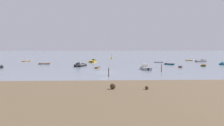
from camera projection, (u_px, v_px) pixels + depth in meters
ground_plane at (106, 72)px, 50.81m from camera, size 800.00×800.00×0.00m
mudflat_shore at (152, 99)px, 24.05m from camera, size 241.80×26.90×0.15m
tidal_rock_near at (147, 88)px, 29.07m from camera, size 0.47×0.47×0.47m
tidal_rock_right at (113, 86)px, 29.41m from camera, size 0.75×0.75×0.75m
rowboat_moored_0 at (204, 65)px, 68.63m from camera, size 3.23×4.66×0.70m
rowboat_moored_1 at (180, 67)px, 63.84m from camera, size 1.51×3.03×0.46m
motorboat_moored_0 at (93, 62)px, 86.65m from camera, size 3.19×6.26×2.05m
rowboat_moored_2 at (97, 68)px, 60.86m from camera, size 1.95×3.34×0.50m
rowboat_moored_3 at (189, 60)px, 97.27m from camera, size 3.38×4.07×0.63m
rowboat_moored_4 at (169, 64)px, 73.80m from camera, size 3.69×3.70×0.62m
rowboat_moored_5 at (26, 61)px, 92.36m from camera, size 3.74×3.54×0.61m
rowboat_moored_6 at (45, 64)px, 74.95m from camera, size 4.64×1.94×0.71m
rowboat_moored_7 at (159, 62)px, 85.23m from camera, size 3.85×1.85×0.58m
motorboat_moored_4 at (145, 68)px, 57.92m from camera, size 2.32×5.58×2.06m
motorboat_moored_5 at (202, 61)px, 88.89m from camera, size 5.35×2.89×1.93m
motorboat_moored_6 at (79, 66)px, 66.57m from camera, size 3.83×6.49×2.11m
channel_buoy at (112, 58)px, 116.22m from camera, size 0.90×0.90×2.30m
mooring_post_near at (162, 68)px, 51.81m from camera, size 0.22×0.22×2.01m
mooring_post_right at (109, 72)px, 43.24m from camera, size 0.22×0.22×2.01m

